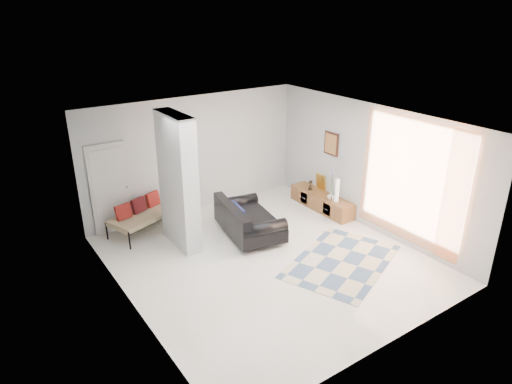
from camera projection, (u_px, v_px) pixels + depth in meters
floor at (268, 259)px, 9.12m from camera, size 6.00×6.00×0.00m
ceiling at (269, 122)px, 8.04m from camera, size 6.00×6.00×0.00m
wall_back at (195, 155)px, 10.86m from camera, size 6.00×0.00×6.00m
wall_front at (396, 265)px, 6.29m from camera, size 6.00×0.00×6.00m
wall_left at (126, 234)px, 7.14m from camera, size 0.00×6.00×6.00m
wall_right at (370, 167)px, 10.01m from camera, size 0.00×6.00×6.00m
partition_column at (178, 182)px, 9.22m from camera, size 0.35×1.20×2.80m
hallway_door at (110, 189)px, 9.88m from camera, size 0.85×0.06×2.04m
curtain at (411, 182)px, 9.08m from camera, size 0.00×2.55×2.55m
wall_art at (331, 144)px, 10.82m from camera, size 0.04×0.45×0.55m
media_console at (322, 201)px, 11.28m from camera, size 0.45×1.89×0.80m
loveseat at (247, 220)px, 9.96m from camera, size 1.32×1.91×0.76m
daybed at (148, 212)px, 10.20m from camera, size 1.97×1.34×0.77m
area_rug at (342, 261)px, 9.03m from camera, size 2.88×2.44×0.01m
cylinder_lamp at (337, 190)px, 10.69m from camera, size 0.10×0.10×0.56m
bronze_figurine at (310, 185)px, 11.42m from camera, size 0.13×0.13×0.24m
vase at (331, 196)px, 10.86m from camera, size 0.20×0.20×0.18m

